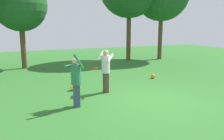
% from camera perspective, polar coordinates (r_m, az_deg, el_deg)
% --- Properties ---
extents(ground_plane, '(40.00, 40.00, 0.00)m').
position_cam_1_polar(ground_plane, '(8.61, 10.89, -7.65)').
color(ground_plane, '#2D6B28').
extents(person_thrower, '(0.59, 0.59, 1.86)m').
position_cam_1_polar(person_thrower, '(7.69, -9.03, -2.03)').
color(person_thrower, '#38476B').
rests_on(person_thrower, ground_plane).
extents(person_catcher, '(0.75, 0.76, 1.78)m').
position_cam_1_polar(person_catcher, '(9.26, -1.59, 0.68)').
color(person_catcher, '#4C382D').
rests_on(person_catcher, ground_plane).
extents(frisbee, '(0.28, 0.28, 0.12)m').
position_cam_1_polar(frisbee, '(8.02, -4.58, 0.40)').
color(frisbee, red).
extents(ball_orange, '(0.23, 0.23, 0.23)m').
position_cam_1_polar(ball_orange, '(12.17, 10.28, -1.55)').
color(ball_orange, orange).
rests_on(ball_orange, ground_plane).
extents(ball_yellow, '(0.27, 0.27, 0.27)m').
position_cam_1_polar(ball_yellow, '(9.88, -9.71, -4.35)').
color(ball_yellow, yellow).
rests_on(ball_yellow, ground_plane).
extents(tree_left, '(3.34, 3.34, 5.71)m').
position_cam_1_polar(tree_left, '(15.75, -22.15, 14.96)').
color(tree_left, brown).
rests_on(tree_left, ground_plane).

